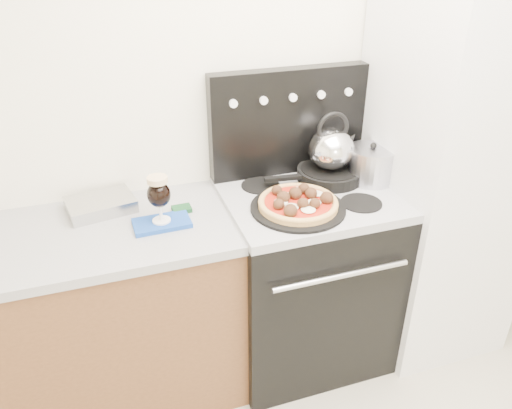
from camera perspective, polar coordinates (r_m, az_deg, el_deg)
name	(u,v)px	position (r m, az deg, el deg)	size (l,w,h in m)	color
room_shell	(423,235)	(1.40, 18.51, -3.32)	(3.52, 3.01, 2.52)	#B8AF96
base_cabinet	(70,328)	(2.40, -20.44, -13.07)	(1.45, 0.60, 0.86)	brown
countertop	(50,242)	(2.14, -22.48, -3.97)	(1.48, 0.63, 0.04)	#9F9FA2
stove_body	(304,280)	(2.51, 5.53, -8.58)	(0.76, 0.65, 0.88)	black
cooktop	(309,198)	(2.26, 6.08, 0.71)	(0.76, 0.65, 0.04)	#ADADB2
backguard	(288,122)	(2.38, 3.70, 9.42)	(0.76, 0.08, 0.50)	black
fridge	(445,170)	(2.57, 20.78, 3.74)	(0.64, 0.68, 1.90)	silver
foil_sheet	(101,204)	(2.24, -17.33, 0.01)	(0.27, 0.20, 0.05)	silver
oven_mitt	(162,223)	(2.08, -10.71, -2.10)	(0.23, 0.13, 0.02)	#1945A6
beer_glass	(159,199)	(2.02, -10.99, 0.61)	(0.09, 0.09, 0.20)	black
pizza_pan	(298,208)	(2.13, 4.81, -0.39)	(0.41, 0.41, 0.01)	black
pizza	(298,202)	(2.11, 4.84, 0.33)	(0.34, 0.34, 0.05)	gold
skillet	(329,174)	(2.39, 8.38, 3.47)	(0.31, 0.31, 0.05)	#252525
tea_kettle	(332,146)	(2.34, 8.63, 6.65)	(0.21, 0.21, 0.23)	silver
stock_pot	(371,165)	(2.40, 13.01, 4.37)	(0.21, 0.21, 0.15)	#B7B7C2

